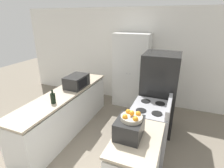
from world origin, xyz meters
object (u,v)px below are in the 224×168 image
object	(u,v)px
stove	(149,129)
wine_bottle	(53,98)
toaster_oven	(129,128)
fruit_bowl	(132,117)
pantry_cabinet	(131,71)
refrigerator	(159,93)
microwave	(77,81)

from	to	relation	value
stove	wine_bottle	distance (m)	1.80
toaster_oven	fruit_bowl	size ratio (longest dim) A/B	1.40
pantry_cabinet	fruit_bowl	xyz separation A→B (m)	(0.73, -2.57, 0.20)
stove	refrigerator	bearing A→B (deg)	88.01
microwave	wine_bottle	xyz separation A→B (m)	(0.03, -0.82, -0.03)
stove	fruit_bowl	distance (m)	1.13
stove	refrigerator	distance (m)	0.89
microwave	fruit_bowl	bearing A→B (deg)	-37.04
refrigerator	fruit_bowl	world-z (taller)	refrigerator
pantry_cabinet	refrigerator	distance (m)	1.26
stove	toaster_oven	size ratio (longest dim) A/B	2.80
stove	microwave	xyz separation A→B (m)	(-1.68, 0.32, 0.58)
stove	wine_bottle	bearing A→B (deg)	-163.25
pantry_cabinet	microwave	distance (m)	1.62
microwave	fruit_bowl	world-z (taller)	fruit_bowl
pantry_cabinet	refrigerator	world-z (taller)	pantry_cabinet
wine_bottle	refrigerator	bearing A→B (deg)	37.72
refrigerator	wine_bottle	world-z (taller)	refrigerator
microwave	stove	bearing A→B (deg)	-10.89
microwave	refrigerator	bearing A→B (deg)	15.60
microwave	wine_bottle	world-z (taller)	microwave
pantry_cabinet	refrigerator	size ratio (longest dim) A/B	1.17
toaster_oven	refrigerator	bearing A→B (deg)	84.68
stove	microwave	size ratio (longest dim) A/B	1.99
stove	microwave	bearing A→B (deg)	169.11
refrigerator	fruit_bowl	distance (m)	1.70
refrigerator	toaster_oven	bearing A→B (deg)	-95.32
microwave	wine_bottle	distance (m)	0.82
wine_bottle	fruit_bowl	world-z (taller)	fruit_bowl
pantry_cabinet	microwave	bearing A→B (deg)	-121.20
stove	fruit_bowl	bearing A→B (deg)	-97.07
pantry_cabinet	wine_bottle	bearing A→B (deg)	-110.09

